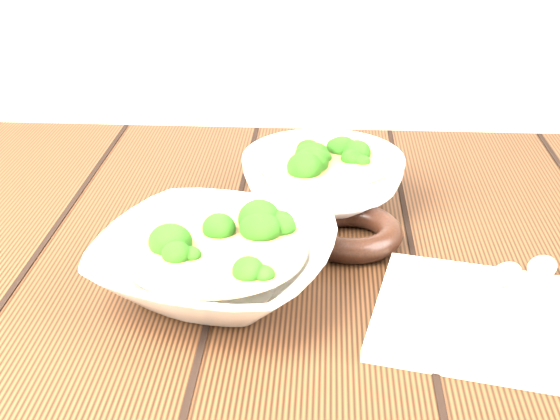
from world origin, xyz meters
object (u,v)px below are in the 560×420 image
object	(u,v)px
soup_bowl_front	(215,262)
trivet	(351,232)
soup_bowl_back	(323,178)
napkin	(495,320)
table	(245,351)

from	to	relation	value
soup_bowl_front	trivet	bearing A→B (deg)	36.67
soup_bowl_back	napkin	bearing A→B (deg)	-57.30
table	trivet	size ratio (longest dim) A/B	10.63
soup_bowl_front	soup_bowl_back	xyz separation A→B (m)	(0.10, 0.20, 0.00)
napkin	table	bearing A→B (deg)	168.23
trivet	napkin	bearing A→B (deg)	-49.16
soup_bowl_front	napkin	distance (m)	0.27
table	napkin	world-z (taller)	napkin
soup_bowl_back	napkin	world-z (taller)	soup_bowl_back
table	trivet	xyz separation A→B (m)	(0.11, 0.04, 0.13)
table	napkin	xyz separation A→B (m)	(0.24, -0.11, 0.13)
napkin	soup_bowl_front	bearing A→B (deg)	-178.03
table	trivet	distance (m)	0.18
soup_bowl_back	table	bearing A→B (deg)	-120.17
soup_bowl_front	napkin	size ratio (longest dim) A/B	1.30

